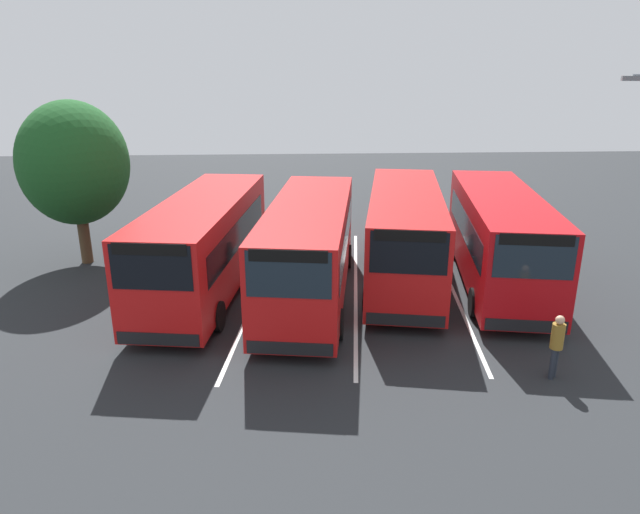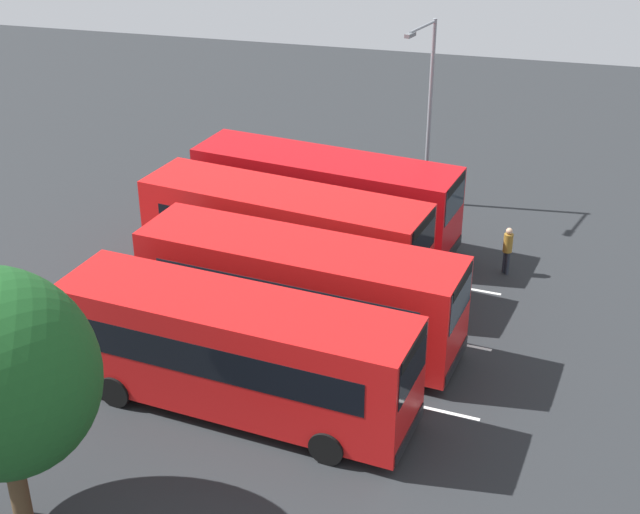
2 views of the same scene
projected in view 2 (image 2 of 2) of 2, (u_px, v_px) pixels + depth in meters
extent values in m
plane|color=#232628|center=(292.00, 310.00, 29.21)|extent=(65.45, 65.45, 0.00)
cube|color=red|center=(235.00, 351.00, 23.85)|extent=(9.90, 3.78, 2.95)
cube|color=black|center=(411.00, 365.00, 21.86)|extent=(0.42, 2.18, 1.24)
cube|color=black|center=(255.00, 317.00, 24.68)|extent=(8.04, 1.19, 0.94)
cube|color=black|center=(212.00, 364.00, 22.69)|extent=(8.04, 1.19, 0.94)
cube|color=black|center=(413.00, 348.00, 21.62)|extent=(0.37, 1.98, 0.32)
cube|color=black|center=(409.00, 434.00, 22.79)|extent=(0.41, 2.27, 0.36)
cylinder|color=black|center=(360.00, 395.00, 24.38)|extent=(0.95, 0.40, 0.92)
cylinder|color=black|center=(327.00, 447.00, 22.45)|extent=(0.95, 0.40, 0.92)
cylinder|color=black|center=(161.00, 346.00, 26.48)|extent=(0.95, 0.40, 0.92)
cylinder|color=black|center=(116.00, 391.00, 24.55)|extent=(0.95, 0.40, 0.92)
cube|color=red|center=(299.00, 290.00, 26.76)|extent=(9.91, 3.83, 2.95)
cube|color=#19232D|center=(459.00, 298.00, 24.75)|extent=(0.43, 2.18, 1.24)
cube|color=#19232D|center=(315.00, 261.00, 27.59)|extent=(8.04, 1.23, 0.94)
cube|color=#19232D|center=(282.00, 298.00, 25.61)|extent=(8.04, 1.23, 0.94)
cube|color=black|center=(461.00, 282.00, 24.51)|extent=(0.38, 1.98, 0.32)
cube|color=black|center=(455.00, 361.00, 25.68)|extent=(0.42, 2.27, 0.36)
cylinder|color=black|center=(410.00, 330.00, 27.28)|extent=(0.95, 0.41, 0.92)
cylinder|color=black|center=(384.00, 372.00, 25.35)|extent=(0.95, 0.41, 0.92)
cylinder|color=black|center=(227.00, 291.00, 29.41)|extent=(0.95, 0.41, 0.92)
cylinder|color=black|center=(191.00, 326.00, 27.47)|extent=(0.95, 0.41, 0.92)
cube|color=red|center=(284.00, 233.00, 30.14)|extent=(9.94, 4.16, 2.95)
cube|color=black|center=(422.00, 239.00, 27.99)|extent=(0.51, 2.17, 1.24)
cube|color=black|center=(300.00, 210.00, 30.95)|extent=(8.00, 1.52, 0.94)
cube|color=black|center=(267.00, 238.00, 29.00)|extent=(8.00, 1.52, 0.94)
cube|color=black|center=(423.00, 224.00, 27.75)|extent=(0.45, 1.97, 0.32)
cube|color=black|center=(420.00, 296.00, 28.92)|extent=(0.50, 2.26, 0.36)
cylinder|color=black|center=(382.00, 272.00, 30.55)|extent=(0.96, 0.44, 0.92)
cylinder|color=black|center=(355.00, 304.00, 28.65)|extent=(0.96, 0.44, 0.92)
cylinder|color=black|center=(223.00, 238.00, 32.86)|extent=(0.96, 0.44, 0.92)
cylinder|color=black|center=(188.00, 266.00, 30.96)|extent=(0.96, 0.44, 0.92)
cube|color=#B70C11|center=(325.00, 196.00, 32.86)|extent=(9.93, 4.07, 2.95)
cube|color=#19232D|center=(454.00, 198.00, 30.74)|extent=(0.49, 2.17, 1.24)
cube|color=#19232D|center=(338.00, 176.00, 33.67)|extent=(8.01, 1.45, 0.94)
cube|color=#19232D|center=(311.00, 200.00, 31.72)|extent=(8.01, 1.45, 0.94)
cube|color=black|center=(455.00, 185.00, 30.50)|extent=(0.43, 1.97, 0.32)
cube|color=black|center=(451.00, 252.00, 31.67)|extent=(0.48, 2.27, 0.36)
cylinder|color=black|center=(415.00, 232.00, 33.30)|extent=(0.96, 0.43, 0.92)
cylinder|color=black|center=(392.00, 259.00, 31.39)|extent=(0.96, 0.43, 0.92)
cylinder|color=black|center=(265.00, 204.00, 35.56)|extent=(0.96, 0.43, 0.92)
cylinder|color=black|center=(236.00, 227.00, 33.65)|extent=(0.96, 0.43, 0.92)
cylinder|color=#232833|center=(507.00, 263.00, 31.20)|extent=(0.13, 0.13, 0.84)
cylinder|color=#232833|center=(505.00, 261.00, 31.33)|extent=(0.13, 0.13, 0.84)
cylinder|color=olive|center=(508.00, 243.00, 30.92)|extent=(0.45, 0.45, 0.66)
sphere|color=tan|center=(509.00, 231.00, 30.71)|extent=(0.23, 0.23, 0.23)
cylinder|color=gray|center=(430.00, 115.00, 35.13)|extent=(0.16, 0.16, 7.39)
cylinder|color=gray|center=(423.00, 27.00, 32.69)|extent=(0.68, 2.01, 0.10)
cube|color=slate|center=(410.00, 35.00, 31.94)|extent=(0.35, 0.59, 0.14)
cylinder|color=#4C3823|center=(17.00, 479.00, 20.37)|extent=(0.44, 0.44, 2.33)
cube|color=silver|center=(258.00, 370.00, 26.23)|extent=(12.88, 1.59, 0.01)
cube|color=silver|center=(292.00, 310.00, 29.21)|extent=(12.88, 1.59, 0.01)
cube|color=silver|center=(319.00, 262.00, 32.19)|extent=(12.88, 1.59, 0.01)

